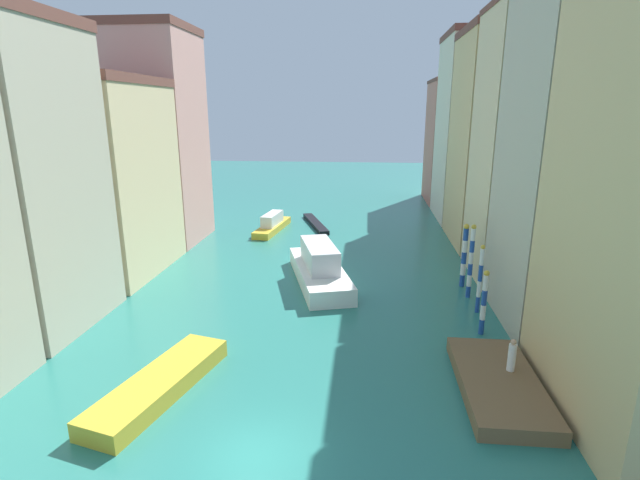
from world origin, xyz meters
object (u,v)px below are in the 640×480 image
Objects in this scene: person_on_dock at (512,356)px; gondola_black at (315,223)px; mooring_pole_1 at (480,278)px; motorboat_0 at (272,224)px; mooring_pole_3 at (464,255)px; vaporetto_white at (319,268)px; mooring_pole_0 at (484,302)px; motorboat_1 at (160,384)px; waterfront_dock at (498,384)px; mooring_pole_2 at (471,261)px.

person_on_dock reaches higher than gondola_black.
person_on_dock is at bearing -91.99° from mooring_pole_1.
mooring_pole_3 is at bearing -41.19° from motorboat_0.
vaporetto_white is at bearing 128.80° from person_on_dock.
vaporetto_white is (-10.11, 12.57, -0.34)m from person_on_dock.
vaporetto_white is at bearing 156.74° from mooring_pole_1.
motorboat_0 is (-16.41, 22.29, -1.25)m from mooring_pole_0.
motorboat_0 is 29.69m from motorboat_1.
mooring_pole_1 is (0.43, 3.02, 0.30)m from mooring_pole_0.
mooring_pole_1 reaches higher than gondola_black.
person_on_dock is 16.13m from vaporetto_white.
gondola_black is (-2.20, 17.54, -0.86)m from vaporetto_white.
mooring_pole_0 reaches higher than motorboat_1.
gondola_black is at bearing 110.76° from waterfront_dock.
mooring_pole_2 reaches higher than waterfront_dock.
mooring_pole_2 is at bearing -45.02° from motorboat_0.
mooring_pole_2 is (0.35, 5.52, 0.64)m from mooring_pole_0.
mooring_pole_1 is 19.25m from motorboat_1.
vaporetto_white reaches higher than motorboat_1.
waterfront_dock is at bearing -94.40° from mooring_pole_2.
motorboat_0 is at bearing 113.53° from vaporetto_white.
motorboat_0 is (-4.24, -2.74, 0.48)m from gondola_black.
mooring_pole_1 is at bearing -48.85° from motorboat_0.
mooring_pole_0 is at bearing -64.07° from gondola_black.
motorboat_1 is at bearing -136.80° from mooring_pole_3.
mooring_pole_1 is 0.41× the size of vaporetto_white.
mooring_pole_3 is at bearing -54.29° from gondola_black.
mooring_pole_3 is 22.31m from motorboat_0.
waterfront_dock is 13.53m from mooring_pole_3.
person_on_dock is 0.36× the size of mooring_pole_1.
person_on_dock is 0.34× the size of mooring_pole_3.
vaporetto_white is (-9.45, 13.21, 0.73)m from waterfront_dock.
waterfront_dock is 4.75× the size of person_on_dock.
motorboat_0 is (-16.76, 16.77, -1.89)m from mooring_pole_2.
mooring_pole_0 is 0.35× the size of vaporetto_white.
mooring_pole_3 reaches higher than waterfront_dock.
mooring_pole_2 reaches higher than person_on_dock.
mooring_pole_1 is 4.61m from mooring_pole_3.
mooring_pole_3 is 0.53× the size of gondola_black.
gondola_black is 1.08× the size of motorboat_0.
vaporetto_white is 1.32× the size of motorboat_0.
waterfront_dock is at bearing -54.42° from vaporetto_white.
motorboat_1 is at bearing -96.15° from gondola_black.
gondola_black is 32.61m from motorboat_1.
gondola_black is (-12.52, 19.51, -2.38)m from mooring_pole_2.
waterfront_dock is 15.24m from motorboat_1.
mooring_pole_3 is at bearing 86.35° from waterfront_dock.
mooring_pole_2 is at bearing 85.60° from waterfront_dock.
mooring_pole_3 reaches higher than mooring_pole_0.
vaporetto_white is 17.70m from gondola_black.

